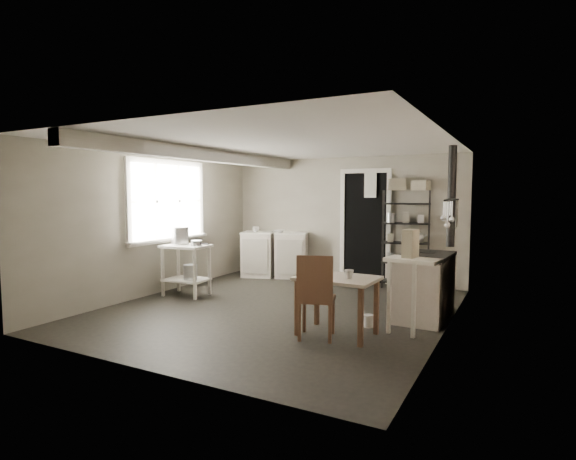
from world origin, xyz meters
The scene contains 31 objects.
floor centered at (0.00, 0.00, 0.00)m, with size 5.00×5.00×0.00m, color black.
ceiling centered at (0.00, 0.00, 2.30)m, with size 5.00×5.00×0.00m, color silver.
wall_back centered at (0.00, 2.50, 1.15)m, with size 4.50×0.02×2.30m, color #A29C8A.
wall_front centered at (0.00, -2.50, 1.15)m, with size 4.50×0.02×2.30m, color #A29C8A.
wall_left centered at (-2.25, 0.00, 1.15)m, with size 0.02×5.00×2.30m, color #A29C8A.
wall_right centered at (2.25, 0.00, 1.15)m, with size 0.02×5.00×2.30m, color #A29C8A.
window centered at (-2.22, 0.20, 1.50)m, with size 0.12×1.76×1.28m, color white, non-canonical shape.
doorway centered at (0.45, 2.47, 1.00)m, with size 0.96×0.10×2.08m, color white, non-canonical shape.
ceiling_beam centered at (-1.20, 0.00, 2.20)m, with size 0.18×5.00×0.18m, color white, non-canonical shape.
wallpaper_panel centered at (2.24, 0.00, 1.15)m, with size 0.01×5.00×2.30m, color beige, non-canonical shape.
utensil_rail centered at (2.19, 0.60, 1.55)m, with size 0.06×1.20×0.44m, color silver, non-canonical shape.
prep_table centered at (-1.72, 0.06, 0.40)m, with size 0.71×0.51×0.81m, color white, non-canonical shape.
stockpot centered at (-1.88, 0.11, 0.94)m, with size 0.28×0.28×0.30m, color silver.
saucepan centered at (-1.49, 0.05, 0.85)m, with size 0.17×0.17×0.09m, color silver.
bucket centered at (-1.62, 0.04, 0.39)m, with size 0.22×0.22×0.24m, color silver.
base_cabinets centered at (-1.26, 2.15, 0.46)m, with size 1.34×0.57×0.88m, color beige, non-canonical shape.
mixing_bowl centered at (-1.14, 2.06, 0.95)m, with size 0.28×0.28×0.07m, color silver.
counter_cup centered at (-1.62, 2.02, 0.97)m, with size 0.14×0.14×0.11m, color silver.
shelf_rack centered at (1.23, 2.31, 0.95)m, with size 0.80×0.31×1.68m, color black, non-canonical shape.
shelf_jar centered at (0.97, 2.30, 1.37)m, with size 0.08×0.09×0.19m, color silver.
storage_box_a centered at (1.05, 2.35, 2.01)m, with size 0.29×0.26×0.20m, color beige.
storage_box_b centered at (1.47, 2.33, 1.99)m, with size 0.25×0.23×0.16m, color beige.
stove centered at (1.92, 0.50, 0.44)m, with size 0.59×1.07×0.84m, color beige, non-canonical shape.
stovepipe centered at (2.15, 0.98, 1.59)m, with size 0.12×0.12×1.52m, color black, non-canonical shape.
side_ledge centered at (1.95, -0.39, 0.43)m, with size 0.59×0.32×0.91m, color white, non-canonical shape.
oats_box centered at (1.91, -0.34, 1.01)m, with size 0.13×0.21×0.32m, color beige.
work_table centered at (1.17, -0.69, 0.38)m, with size 0.89×0.63×0.68m, color beige, non-canonical shape.
table_cup centered at (1.32, -0.74, 0.81)m, with size 0.11×0.11×0.10m, color silver.
chair centered at (1.00, -0.89, 0.48)m, with size 0.40×0.42×0.96m, color brown, non-canonical shape.
flour_sack centered at (1.35, 1.78, 0.24)m, with size 0.40×0.34×0.47m, color white.
floor_crock centered at (1.40, -0.23, 0.07)m, with size 0.12×0.12×0.15m, color silver.
Camera 1 is at (3.04, -5.44, 1.63)m, focal length 28.00 mm.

